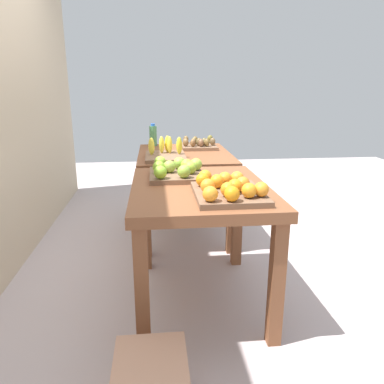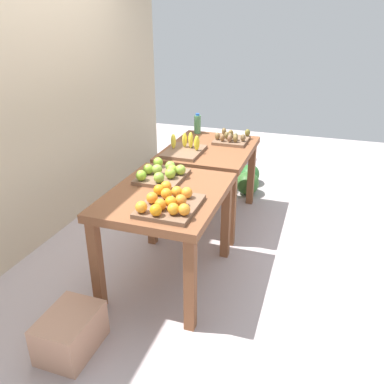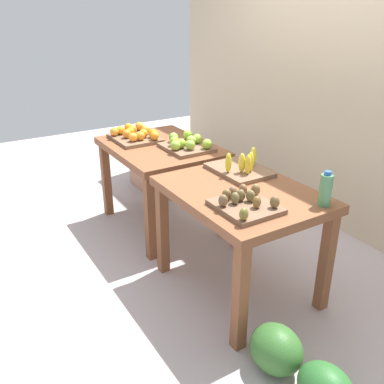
{
  "view_description": "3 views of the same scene",
  "coord_description": "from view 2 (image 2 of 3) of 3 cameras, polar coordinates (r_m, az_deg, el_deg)",
  "views": [
    {
      "loc": [
        -2.64,
        0.26,
        1.32
      ],
      "look_at": [
        0.08,
        -0.02,
        0.53
      ],
      "focal_mm": 34.43,
      "sensor_mm": 36.0,
      "label": 1
    },
    {
      "loc": [
        -2.93,
        -1.0,
        1.9
      ],
      "look_at": [
        -0.04,
        -0.02,
        0.54
      ],
      "focal_mm": 36.57,
      "sensor_mm": 36.0,
      "label": 2
    },
    {
      "loc": [
        2.51,
        -1.57,
        1.83
      ],
      "look_at": [
        0.01,
        -0.03,
        0.54
      ],
      "focal_mm": 39.6,
      "sensor_mm": 36.0,
      "label": 3
    }
  ],
  "objects": [
    {
      "name": "display_table_right",
      "position": [
        3.85,
        2.61,
        5.0
      ],
      "size": [
        1.04,
        0.8,
        0.75
      ],
      "color": "brown",
      "rests_on": "ground_plane"
    },
    {
      "name": "water_bottle",
      "position": [
        4.26,
        0.8,
        9.89
      ],
      "size": [
        0.07,
        0.07,
        0.21
      ],
      "color": "#4C8C59",
      "rests_on": "display_table_right"
    },
    {
      "name": "banana_crate",
      "position": [
        3.63,
        -1.04,
        6.32
      ],
      "size": [
        0.44,
        0.32,
        0.17
      ],
      "color": "brown",
      "rests_on": "display_table_right"
    },
    {
      "name": "cardboard_produce_box",
      "position": [
        2.66,
        -17.3,
        -18.95
      ],
      "size": [
        0.4,
        0.3,
        0.26
      ],
      "primitive_type": "cube",
      "color": "tan",
      "rests_on": "ground_plane"
    },
    {
      "name": "back_wall",
      "position": [
        3.78,
        -20.76,
        16.55
      ],
      "size": [
        4.4,
        0.12,
        3.0
      ],
      "primitive_type": "cube",
      "color": "#CBB594",
      "rests_on": "ground_plane"
    },
    {
      "name": "orange_bin",
      "position": [
        2.56,
        -3.44,
        -1.51
      ],
      "size": [
        0.46,
        0.36,
        0.11
      ],
      "color": "brown",
      "rests_on": "display_table_left"
    },
    {
      "name": "ground_plane",
      "position": [
        3.64,
        -0.09,
        -7.42
      ],
      "size": [
        8.0,
        8.0,
        0.0
      ],
      "primitive_type": "plane",
      "color": "#B3A4A4"
    },
    {
      "name": "kiwi_bin",
      "position": [
        3.98,
        5.76,
        7.75
      ],
      "size": [
        0.36,
        0.33,
        0.1
      ],
      "color": "brown",
      "rests_on": "display_table_right"
    },
    {
      "name": "apple_bin",
      "position": [
        3.04,
        -4.39,
        2.74
      ],
      "size": [
        0.41,
        0.36,
        0.11
      ],
      "color": "brown",
      "rests_on": "display_table_left"
    },
    {
      "name": "display_table_left",
      "position": [
        2.87,
        -3.71,
        -1.97
      ],
      "size": [
        1.04,
        0.8,
        0.75
      ],
      "color": "brown",
      "rests_on": "ground_plane"
    },
    {
      "name": "watermelon_pile",
      "position": [
        4.74,
        8.24,
        1.88
      ],
      "size": [
        0.63,
        0.3,
        0.27
      ],
      "color": "#28632A",
      "rests_on": "ground_plane"
    }
  ]
}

